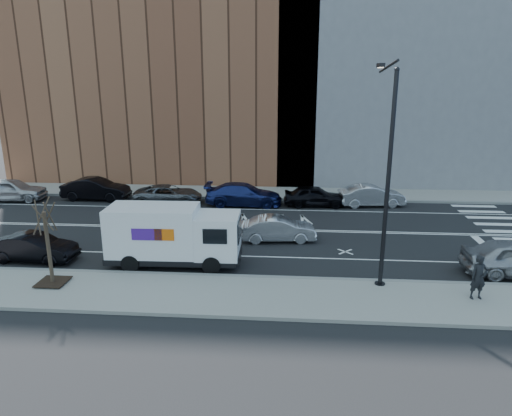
# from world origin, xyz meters

# --- Properties ---
(ground) EXTENTS (120.00, 120.00, 0.00)m
(ground) POSITION_xyz_m (0.00, 0.00, 0.00)
(ground) COLOR black
(ground) RESTS_ON ground
(sidewalk_near) EXTENTS (44.00, 3.60, 0.15)m
(sidewalk_near) POSITION_xyz_m (0.00, -8.80, 0.07)
(sidewalk_near) COLOR gray
(sidewalk_near) RESTS_ON ground
(sidewalk_far) EXTENTS (44.00, 3.60, 0.15)m
(sidewalk_far) POSITION_xyz_m (0.00, 8.80, 0.07)
(sidewalk_far) COLOR gray
(sidewalk_far) RESTS_ON ground
(curb_near) EXTENTS (44.00, 0.25, 0.17)m
(curb_near) POSITION_xyz_m (0.00, -7.00, 0.08)
(curb_near) COLOR gray
(curb_near) RESTS_ON ground
(curb_far) EXTENTS (44.00, 0.25, 0.17)m
(curb_far) POSITION_xyz_m (0.00, 7.00, 0.08)
(curb_far) COLOR gray
(curb_far) RESTS_ON ground
(road_markings) EXTENTS (40.00, 8.60, 0.01)m
(road_markings) POSITION_xyz_m (0.00, 0.00, 0.00)
(road_markings) COLOR white
(road_markings) RESTS_ON ground
(bldg_brick) EXTENTS (26.00, 10.00, 22.00)m
(bldg_brick) POSITION_xyz_m (-8.00, 15.60, 11.00)
(bldg_brick) COLOR brown
(bldg_brick) RESTS_ON ground
(bldg_concrete) EXTENTS (20.00, 10.00, 26.00)m
(bldg_concrete) POSITION_xyz_m (12.00, 15.60, 13.00)
(bldg_concrete) COLOR slate
(bldg_concrete) RESTS_ON ground
(streetlight) EXTENTS (0.44, 4.02, 9.34)m
(streetlight) POSITION_xyz_m (7.00, -6.91, 5.08)
(streetlight) COLOR black
(streetlight) RESTS_ON ground
(street_tree) EXTENTS (1.20, 1.20, 3.75)m
(street_tree) POSITION_xyz_m (-7.00, -8.40, 1.45)
(street_tree) COLOR black
(street_tree) RESTS_ON ground
(fedex_van) EXTENTS (6.35, 2.37, 2.88)m
(fedex_van) POSITION_xyz_m (-2.42, -5.60, 1.51)
(fedex_van) COLOR black
(fedex_van) RESTS_ON ground
(far_parked_a) EXTENTS (5.00, 2.40, 1.65)m
(far_parked_a) POSITION_xyz_m (-17.24, 5.34, 0.82)
(far_parked_a) COLOR #AFAFB4
(far_parked_a) RESTS_ON ground
(far_parked_b) EXTENTS (4.95, 1.89, 1.61)m
(far_parked_b) POSITION_xyz_m (-11.20, 6.10, 0.80)
(far_parked_b) COLOR black
(far_parked_b) RESTS_ON ground
(far_parked_c) EXTENTS (5.00, 2.71, 1.33)m
(far_parked_c) POSITION_xyz_m (-5.60, 5.43, 0.67)
(far_parked_c) COLOR #55585D
(far_parked_c) RESTS_ON ground
(far_parked_d) EXTENTS (5.41, 2.23, 1.56)m
(far_parked_d) POSITION_xyz_m (-0.17, 5.37, 0.78)
(far_parked_d) COLOR navy
(far_parked_d) RESTS_ON ground
(far_parked_e) EXTENTS (4.35, 1.89, 1.46)m
(far_parked_e) POSITION_xyz_m (4.82, 5.52, 0.73)
(far_parked_e) COLOR black
(far_parked_e) RESTS_ON ground
(far_parked_f) EXTENTS (4.70, 2.19, 1.49)m
(far_parked_f) POSITION_xyz_m (8.80, 5.85, 0.75)
(far_parked_f) COLOR #BBBBC0
(far_parked_f) RESTS_ON ground
(driving_sedan) EXTENTS (4.26, 1.89, 1.36)m
(driving_sedan) POSITION_xyz_m (2.46, -1.82, 0.68)
(driving_sedan) COLOR silver
(driving_sedan) RESTS_ON ground
(near_parked_rear_a) EXTENTS (4.20, 1.66, 1.36)m
(near_parked_rear_a) POSITION_xyz_m (-9.35, -5.63, 0.68)
(near_parked_rear_a) COLOR black
(near_parked_rear_a) RESTS_ON ground
(pedestrian) EXTENTS (0.73, 0.55, 1.82)m
(pedestrian) POSITION_xyz_m (10.59, -8.45, 1.06)
(pedestrian) COLOR black
(pedestrian) RESTS_ON sidewalk_near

